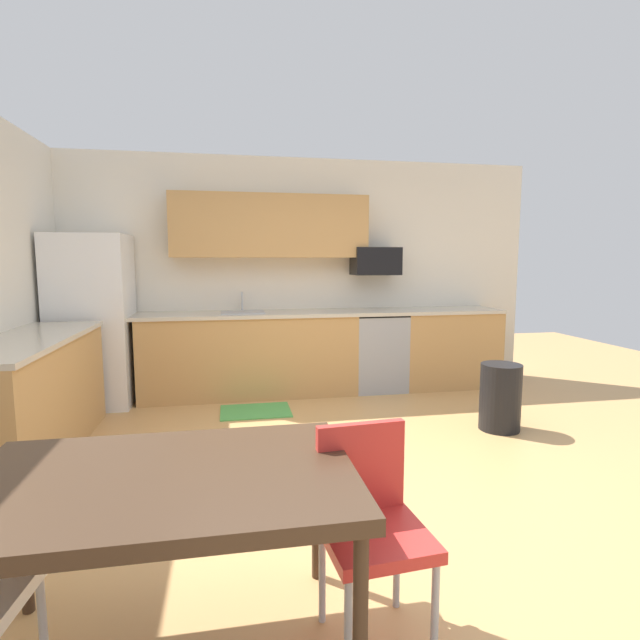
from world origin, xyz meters
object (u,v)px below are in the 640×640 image
(oven_range, at_px, (377,351))
(trash_bin, at_px, (500,397))
(refrigerator, at_px, (93,321))
(microwave, at_px, (375,261))
(chair_near_table, at_px, (370,515))
(dining_table, at_px, (164,490))

(oven_range, bearing_deg, trash_bin, -66.96)
(refrigerator, xyz_separation_m, microwave, (3.11, 0.18, 0.62))
(oven_range, relative_size, microwave, 1.69)
(refrigerator, relative_size, trash_bin, 2.97)
(oven_range, height_order, trash_bin, oven_range)
(chair_near_table, bearing_deg, dining_table, -179.15)
(trash_bin, bearing_deg, oven_range, 113.04)
(dining_table, bearing_deg, microwave, 62.77)
(oven_range, height_order, dining_table, oven_range)
(refrigerator, relative_size, chair_near_table, 2.10)
(dining_table, distance_m, chair_near_table, 0.81)
(microwave, bearing_deg, trash_bin, -68.20)
(chair_near_table, bearing_deg, refrigerator, 118.12)
(microwave, bearing_deg, oven_range, -90.00)
(oven_range, xyz_separation_m, microwave, (0.00, 0.10, 1.05))
(dining_table, relative_size, chair_near_table, 1.65)
(microwave, bearing_deg, refrigerator, -176.68)
(refrigerator, bearing_deg, dining_table, -72.46)
(oven_range, bearing_deg, dining_table, -117.86)
(dining_table, bearing_deg, chair_near_table, 0.85)
(microwave, height_order, trash_bin, microwave)
(oven_range, distance_m, microwave, 1.06)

